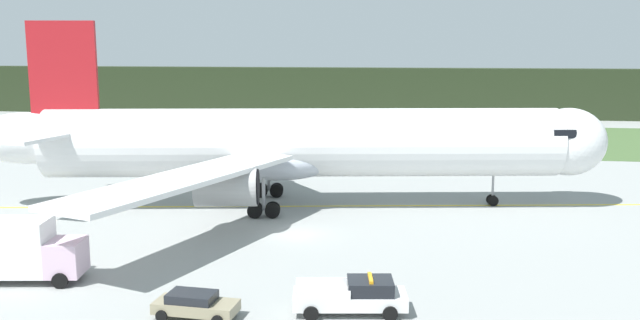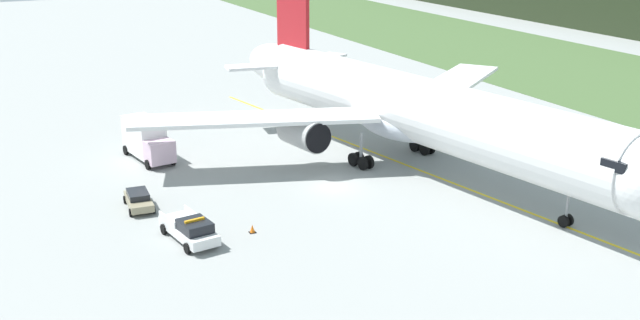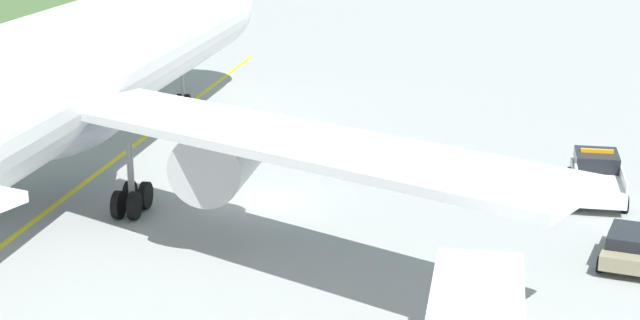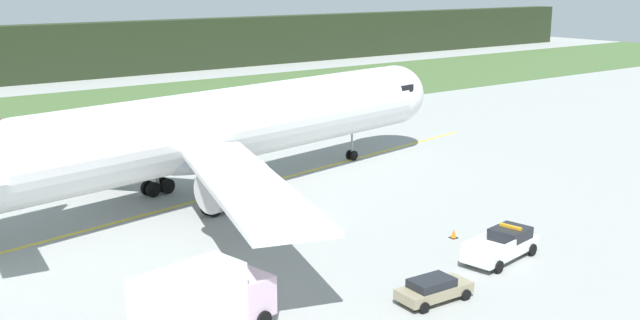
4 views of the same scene
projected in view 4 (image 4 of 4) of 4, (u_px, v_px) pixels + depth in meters
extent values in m
plane|color=gray|center=(294.00, 220.00, 53.51)|extent=(320.00, 320.00, 0.00)
cube|color=#415C31|center=(44.00, 114.00, 95.20)|extent=(320.00, 34.48, 0.04)
cube|color=yellow|center=(219.00, 195.00, 59.64)|extent=(67.28, 11.91, 0.01)
cylinder|color=white|center=(217.00, 127.00, 58.35)|extent=(42.99, 12.90, 5.73)
ellipsoid|color=white|center=(393.00, 95.00, 74.41)|extent=(7.18, 6.72, 5.73)
ellipsoid|color=#B0B7C4|center=(196.00, 151.00, 57.19)|extent=(10.80, 7.62, 3.15)
cube|color=black|center=(385.00, 86.00, 73.22)|extent=(2.70, 5.67, 0.70)
cube|color=white|center=(47.00, 130.00, 60.75)|extent=(16.67, 19.71, 0.35)
cylinder|color=#A3A3A3|center=(97.00, 148.00, 60.35)|extent=(4.89, 3.54, 2.82)
cylinder|color=black|center=(122.00, 144.00, 61.98)|extent=(0.56, 2.58, 2.60)
cube|color=white|center=(244.00, 183.00, 45.12)|extent=(10.95, 21.77, 0.35)
cylinder|color=#A3A3A3|center=(234.00, 186.00, 49.41)|extent=(4.89, 3.54, 2.82)
cylinder|color=black|center=(260.00, 179.00, 51.05)|extent=(0.56, 2.58, 2.60)
cylinder|color=gray|center=(352.00, 142.00, 70.81)|extent=(0.20, 0.20, 2.63)
cylinder|color=black|center=(350.00, 155.00, 71.29)|extent=(0.92, 0.37, 0.90)
cylinder|color=black|center=(354.00, 156.00, 70.95)|extent=(0.92, 0.37, 0.90)
cylinder|color=gray|center=(157.00, 171.00, 59.40)|extent=(0.28, 0.28, 2.63)
cylinder|color=black|center=(168.00, 186.00, 59.98)|extent=(1.23, 0.50, 1.20)
cylinder|color=black|center=(163.00, 184.00, 60.44)|extent=(1.23, 0.50, 1.20)
cylinder|color=black|center=(153.00, 190.00, 58.98)|extent=(1.23, 0.50, 1.20)
cylinder|color=black|center=(148.00, 188.00, 59.44)|extent=(1.23, 0.50, 1.20)
cylinder|color=gray|center=(218.00, 188.00, 54.50)|extent=(0.28, 0.28, 2.63)
cylinder|color=black|center=(223.00, 203.00, 55.54)|extent=(1.23, 0.50, 1.20)
cylinder|color=black|center=(229.00, 205.00, 55.07)|extent=(1.23, 0.50, 1.20)
cylinder|color=black|center=(208.00, 207.00, 54.53)|extent=(1.23, 0.50, 1.20)
cylinder|color=black|center=(214.00, 209.00, 54.07)|extent=(1.23, 0.50, 1.20)
cube|color=silver|center=(501.00, 248.00, 45.78)|extent=(6.03, 2.91, 0.70)
cube|color=black|center=(510.00, 233.00, 46.35)|extent=(2.57, 2.23, 0.70)
cube|color=silver|center=(475.00, 241.00, 45.34)|extent=(2.76, 0.52, 0.45)
cube|color=silver|center=(504.00, 249.00, 44.01)|extent=(2.76, 0.52, 0.45)
cube|color=orange|center=(511.00, 227.00, 46.25)|extent=(0.42, 1.46, 0.16)
cylinder|color=black|center=(502.00, 242.00, 47.95)|extent=(0.79, 0.35, 0.76)
cylinder|color=black|center=(532.00, 250.00, 46.54)|extent=(0.79, 0.35, 0.76)
cylinder|color=black|center=(468.00, 258.00, 45.19)|extent=(0.79, 0.35, 0.76)
cylinder|color=black|center=(499.00, 267.00, 43.78)|extent=(0.79, 0.35, 0.76)
cube|color=silver|center=(247.00, 294.00, 37.44)|extent=(2.26, 2.67, 2.00)
cube|color=silver|center=(189.00, 304.00, 34.81)|extent=(5.44, 3.18, 3.23)
cylinder|color=black|center=(231.00, 305.00, 38.47)|extent=(0.93, 0.40, 0.90)
cylinder|color=black|center=(263.00, 319.00, 36.87)|extent=(0.93, 0.40, 0.90)
cube|color=gray|center=(434.00, 291.00, 39.96)|extent=(4.29, 1.98, 0.55)
cube|color=black|center=(432.00, 283.00, 39.73)|extent=(2.44, 1.66, 0.45)
cylinder|color=black|center=(443.00, 284.00, 41.52)|extent=(0.61, 0.22, 0.60)
cylinder|color=black|center=(466.00, 295.00, 40.11)|extent=(0.61, 0.22, 0.60)
cylinder|color=black|center=(402.00, 296.00, 39.94)|extent=(0.61, 0.22, 0.60)
cylinder|color=black|center=(424.00, 308.00, 38.53)|extent=(0.61, 0.22, 0.60)
cube|color=black|center=(453.00, 238.00, 49.79)|extent=(0.48, 0.48, 0.03)
cone|color=orange|center=(454.00, 233.00, 49.72)|extent=(0.37, 0.37, 0.58)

